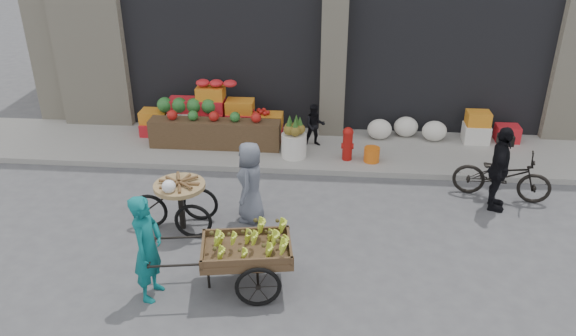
# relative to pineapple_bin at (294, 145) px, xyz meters

# --- Properties ---
(ground) EXTENTS (80.00, 80.00, 0.00)m
(ground) POSITION_rel_pineapple_bin_xyz_m (0.75, -3.60, -0.37)
(ground) COLOR #424244
(ground) RESTS_ON ground
(sidewalk) EXTENTS (18.00, 2.20, 0.12)m
(sidewalk) POSITION_rel_pineapple_bin_xyz_m (0.75, 0.50, -0.31)
(sidewalk) COLOR gray
(sidewalk) RESTS_ON ground
(fruit_display) EXTENTS (3.10, 1.12, 1.24)m
(fruit_display) POSITION_rel_pineapple_bin_xyz_m (-1.73, 0.78, 0.30)
(fruit_display) COLOR red
(fruit_display) RESTS_ON sidewalk
(pineapple_bin) EXTENTS (0.52, 0.52, 0.50)m
(pineapple_bin) POSITION_rel_pineapple_bin_xyz_m (0.00, 0.00, 0.00)
(pineapple_bin) COLOR silver
(pineapple_bin) RESTS_ON sidewalk
(fire_hydrant) EXTENTS (0.22, 0.22, 0.71)m
(fire_hydrant) POSITION_rel_pineapple_bin_xyz_m (1.10, -0.05, 0.13)
(fire_hydrant) COLOR #A5140F
(fire_hydrant) RESTS_ON sidewalk
(orange_bucket) EXTENTS (0.32, 0.32, 0.30)m
(orange_bucket) POSITION_rel_pineapple_bin_xyz_m (1.60, -0.10, -0.10)
(orange_bucket) COLOR orange
(orange_bucket) RESTS_ON sidewalk
(right_bay_goods) EXTENTS (3.35, 0.60, 0.70)m
(right_bay_goods) POSITION_rel_pineapple_bin_xyz_m (3.36, 1.10, 0.04)
(right_bay_goods) COLOR silver
(right_bay_goods) RESTS_ON sidewalk
(seated_person) EXTENTS (0.51, 0.43, 0.93)m
(seated_person) POSITION_rel_pineapple_bin_xyz_m (0.40, 0.60, 0.21)
(seated_person) COLOR black
(seated_person) RESTS_ON sidewalk
(banana_cart) EXTENTS (2.25, 1.19, 0.89)m
(banana_cart) POSITION_rel_pineapple_bin_xyz_m (-0.39, -4.17, 0.28)
(banana_cart) COLOR brown
(banana_cart) RESTS_ON ground
(vendor_woman) EXTENTS (0.45, 0.62, 1.57)m
(vendor_woman) POSITION_rel_pineapple_bin_xyz_m (-1.64, -4.47, 0.42)
(vendor_woman) COLOR #0D6568
(vendor_woman) RESTS_ON ground
(tricycle_cart) EXTENTS (1.43, 0.86, 0.95)m
(tricycle_cart) POSITION_rel_pineapple_bin_xyz_m (-1.67, -2.73, 0.20)
(tricycle_cart) COLOR #9E7F51
(tricycle_cart) RESTS_ON ground
(vendor_grey) EXTENTS (0.51, 0.73, 1.43)m
(vendor_grey) POSITION_rel_pineapple_bin_xyz_m (-0.56, -2.34, 0.34)
(vendor_grey) COLOR slate
(vendor_grey) RESTS_ON ground
(bicycle) EXTENTS (1.81, 0.99, 0.90)m
(bicycle) POSITION_rel_pineapple_bin_xyz_m (3.89, -1.20, 0.08)
(bicycle) COLOR black
(bicycle) RESTS_ON ground
(cyclist) EXTENTS (0.59, 0.97, 1.55)m
(cyclist) POSITION_rel_pineapple_bin_xyz_m (3.69, -1.60, 0.40)
(cyclist) COLOR black
(cyclist) RESTS_ON ground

